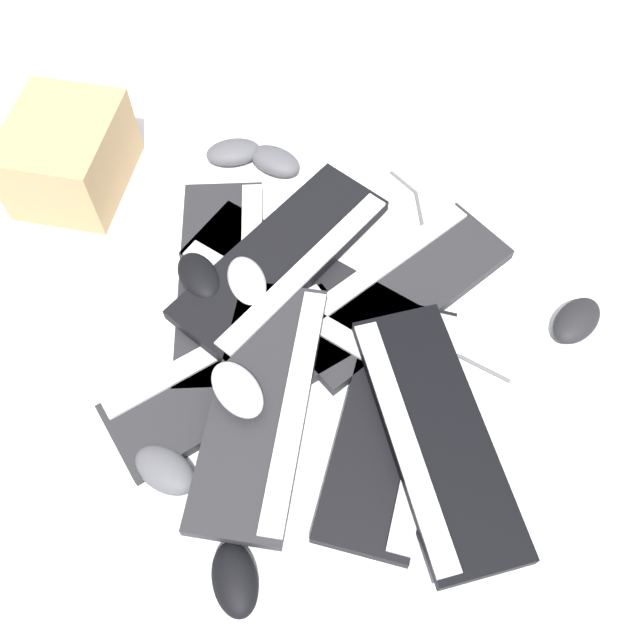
{
  "coord_description": "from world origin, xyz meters",
  "views": [
    {
      "loc": [
        -0.2,
        0.55,
        1.09
      ],
      "look_at": [
        -0.04,
        -0.06,
        0.03
      ],
      "focal_mm": 40.0,
      "sensor_mm": 36.0,
      "label": 1
    }
  ],
  "objects_px": {
    "keyboard_5": "(262,403)",
    "mouse_3": "(199,277)",
    "mouse_5": "(235,579)",
    "keyboard_3": "(398,291)",
    "keyboard_4": "(299,285)",
    "mouse_4": "(247,282)",
    "keyboard_7": "(283,258)",
    "cardboard_box": "(68,155)",
    "mouse_1": "(233,152)",
    "keyboard_2": "(391,420)",
    "mouse_6": "(237,390)",
    "keyboard_6": "(435,434)",
    "mouse_0": "(165,470)",
    "keyboard_1": "(235,376)",
    "keyboard_0": "(223,280)",
    "mouse_7": "(275,161)",
    "mouse_2": "(577,321)"
  },
  "relations": [
    {
      "from": "keyboard_5",
      "to": "mouse_3",
      "type": "height_order",
      "value": "mouse_3"
    },
    {
      "from": "mouse_5",
      "to": "keyboard_3",
      "type": "bearing_deg",
      "value": -43.04
    },
    {
      "from": "keyboard_4",
      "to": "mouse_4",
      "type": "xyz_separation_m",
      "value": [
        0.08,
        0.04,
        0.04
      ]
    },
    {
      "from": "keyboard_7",
      "to": "cardboard_box",
      "type": "height_order",
      "value": "cardboard_box"
    },
    {
      "from": "keyboard_7",
      "to": "mouse_3",
      "type": "xyz_separation_m",
      "value": [
        0.13,
        0.08,
        0.01
      ]
    },
    {
      "from": "mouse_1",
      "to": "mouse_3",
      "type": "distance_m",
      "value": 0.33
    },
    {
      "from": "mouse_3",
      "to": "mouse_4",
      "type": "distance_m",
      "value": 0.09
    },
    {
      "from": "keyboard_2",
      "to": "mouse_5",
      "type": "height_order",
      "value": "mouse_5"
    },
    {
      "from": "keyboard_2",
      "to": "keyboard_4",
      "type": "height_order",
      "value": "same"
    },
    {
      "from": "keyboard_5",
      "to": "mouse_6",
      "type": "xyz_separation_m",
      "value": [
        0.04,
        0.0,
        0.04
      ]
    },
    {
      "from": "keyboard_6",
      "to": "mouse_4",
      "type": "height_order",
      "value": "mouse_4"
    },
    {
      "from": "mouse_5",
      "to": "mouse_0",
      "type": "bearing_deg",
      "value": 20.84
    },
    {
      "from": "keyboard_1",
      "to": "keyboard_0",
      "type": "bearing_deg",
      "value": -65.62
    },
    {
      "from": "keyboard_1",
      "to": "keyboard_2",
      "type": "relative_size",
      "value": 0.97
    },
    {
      "from": "mouse_1",
      "to": "mouse_4",
      "type": "height_order",
      "value": "mouse_4"
    },
    {
      "from": "mouse_4",
      "to": "mouse_6",
      "type": "xyz_separation_m",
      "value": [
        -0.05,
        0.21,
        0.03
      ]
    },
    {
      "from": "mouse_1",
      "to": "mouse_5",
      "type": "relative_size",
      "value": 1.0
    },
    {
      "from": "keyboard_3",
      "to": "cardboard_box",
      "type": "distance_m",
      "value": 0.68
    },
    {
      "from": "keyboard_5",
      "to": "mouse_6",
      "type": "bearing_deg",
      "value": 3.57
    },
    {
      "from": "mouse_3",
      "to": "keyboard_2",
      "type": "bearing_deg",
      "value": 21.97
    },
    {
      "from": "keyboard_7",
      "to": "mouse_6",
      "type": "relative_size",
      "value": 4.2
    },
    {
      "from": "keyboard_0",
      "to": "keyboard_5",
      "type": "height_order",
      "value": "keyboard_5"
    },
    {
      "from": "keyboard_6",
      "to": "mouse_1",
      "type": "bearing_deg",
      "value": -45.5
    },
    {
      "from": "keyboard_5",
      "to": "keyboard_7",
      "type": "bearing_deg",
      "value": -80.58
    },
    {
      "from": "mouse_1",
      "to": "mouse_4",
      "type": "bearing_deg",
      "value": -92.95
    },
    {
      "from": "cardboard_box",
      "to": "keyboard_6",
      "type": "bearing_deg",
      "value": 154.61
    },
    {
      "from": "mouse_7",
      "to": "keyboard_5",
      "type": "bearing_deg",
      "value": -59.06
    },
    {
      "from": "keyboard_1",
      "to": "keyboard_3",
      "type": "xyz_separation_m",
      "value": [
        -0.23,
        -0.24,
        0.0
      ]
    },
    {
      "from": "keyboard_5",
      "to": "mouse_0",
      "type": "bearing_deg",
      "value": 49.05
    },
    {
      "from": "keyboard_2",
      "to": "keyboard_7",
      "type": "xyz_separation_m",
      "value": [
        0.25,
        -0.24,
        0.03
      ]
    },
    {
      "from": "keyboard_2",
      "to": "keyboard_3",
      "type": "relative_size",
      "value": 0.99
    },
    {
      "from": "mouse_2",
      "to": "mouse_4",
      "type": "height_order",
      "value": "mouse_4"
    },
    {
      "from": "keyboard_1",
      "to": "keyboard_6",
      "type": "height_order",
      "value": "keyboard_6"
    },
    {
      "from": "mouse_6",
      "to": "keyboard_6",
      "type": "bearing_deg",
      "value": -137.45
    },
    {
      "from": "keyboard_1",
      "to": "keyboard_3",
      "type": "height_order",
      "value": "same"
    },
    {
      "from": "keyboard_0",
      "to": "mouse_1",
      "type": "distance_m",
      "value": 0.31
    },
    {
      "from": "keyboard_6",
      "to": "mouse_3",
      "type": "bearing_deg",
      "value": -22.1
    },
    {
      "from": "mouse_5",
      "to": "keyboard_1",
      "type": "bearing_deg",
      "value": -11.58
    },
    {
      "from": "keyboard_3",
      "to": "mouse_6",
      "type": "bearing_deg",
      "value": 54.38
    },
    {
      "from": "keyboard_0",
      "to": "mouse_3",
      "type": "relative_size",
      "value": 4.22
    },
    {
      "from": "keyboard_5",
      "to": "keyboard_6",
      "type": "xyz_separation_m",
      "value": [
        -0.28,
        -0.02,
        0.0
      ]
    },
    {
      "from": "keyboard_2",
      "to": "mouse_4",
      "type": "height_order",
      "value": "mouse_4"
    },
    {
      "from": "mouse_1",
      "to": "mouse_3",
      "type": "xyz_separation_m",
      "value": [
        -0.05,
        0.32,
        0.03
      ]
    },
    {
      "from": "mouse_7",
      "to": "mouse_2",
      "type": "bearing_deg",
      "value": -3.47
    },
    {
      "from": "mouse_1",
      "to": "keyboard_4",
      "type": "bearing_deg",
      "value": -77.69
    },
    {
      "from": "keyboard_2",
      "to": "keyboard_7",
      "type": "bearing_deg",
      "value": -44.07
    },
    {
      "from": "keyboard_3",
      "to": "mouse_0",
      "type": "distance_m",
      "value": 0.51
    },
    {
      "from": "mouse_0",
      "to": "mouse_4",
      "type": "relative_size",
      "value": 1.0
    },
    {
      "from": "keyboard_0",
      "to": "mouse_0",
      "type": "bearing_deg",
      "value": 94.42
    },
    {
      "from": "keyboard_2",
      "to": "mouse_5",
      "type": "relative_size",
      "value": 4.0
    }
  ]
}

